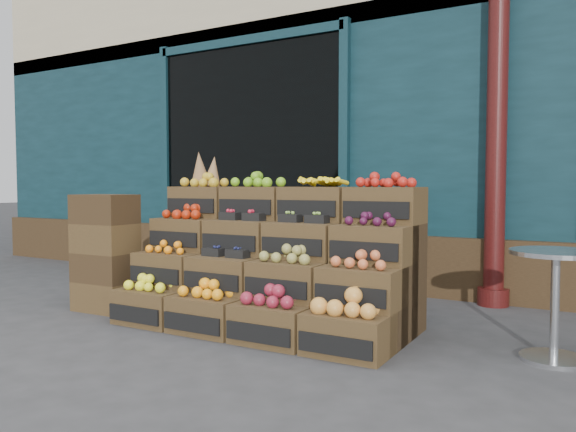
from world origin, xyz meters
The scene contains 6 objects.
ground centered at (0.00, 0.00, 0.00)m, with size 60.00×60.00×0.00m, color #373739.
shop_facade centered at (0.00, 5.11, 2.40)m, with size 12.00×6.24×4.80m.
crate_display centered at (-0.21, 0.45, 0.43)m, with size 2.26×1.12×1.41m.
spare_crates centered at (-1.73, 0.13, 0.51)m, with size 0.52×0.37×1.02m.
bistro_table centered at (1.83, 0.53, 0.44)m, with size 0.56×0.56×0.70m.
shopkeeper centered at (-1.64, 2.73, 0.90)m, with size 0.66×0.43×1.80m, color #17522A.
Camera 1 is at (2.12, -3.31, 1.11)m, focal length 35.00 mm.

